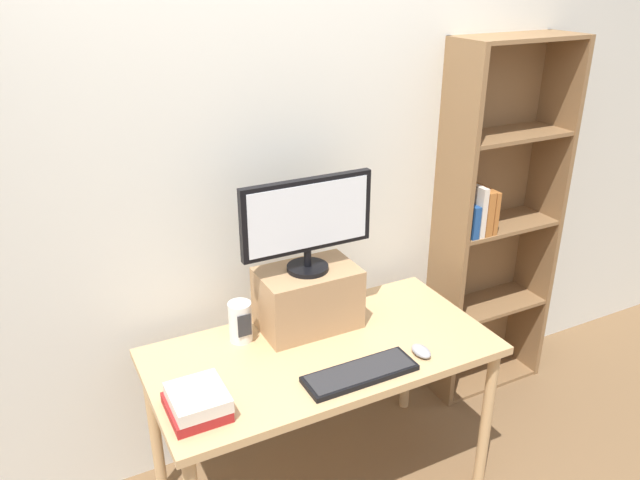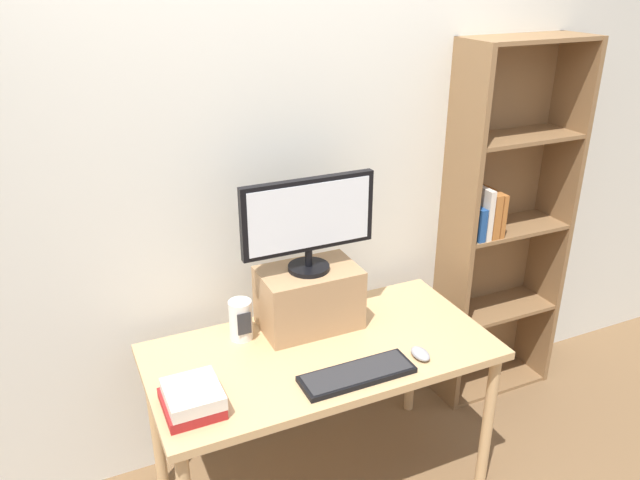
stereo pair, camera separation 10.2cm
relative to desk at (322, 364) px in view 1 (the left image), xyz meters
The scene contains 9 objects.
back_wall 0.80m from the desk, 90.00° to the left, with size 7.00×0.08×2.60m.
desk is the anchor object (origin of this frame).
bookshelf_unit 1.28m from the desk, 16.44° to the left, with size 0.66×0.28×1.93m.
riser_box 0.29m from the desk, 81.49° to the left, with size 0.43×0.27×0.27m.
computer_monitor 0.62m from the desk, 81.42° to the left, with size 0.58×0.18×0.41m.
keyboard 0.26m from the desk, 79.40° to the right, with size 0.46×0.15×0.02m.
computer_mouse 0.42m from the desk, 33.79° to the right, with size 0.06×0.10×0.04m.
book_stack 0.62m from the desk, 164.98° to the right, with size 0.20×0.23×0.09m.
desk_speaker 0.39m from the desk, 142.05° to the left, with size 0.10×0.10×0.18m.
Camera 1 is at (-1.01, -1.95, 2.24)m, focal length 35.00 mm.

